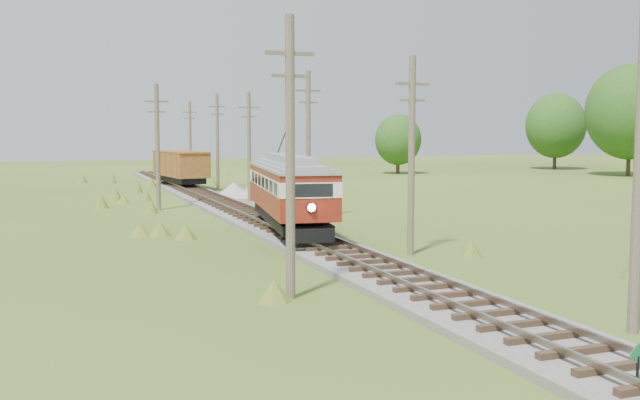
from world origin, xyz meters
name	(u,v)px	position (x,y,z in m)	size (l,w,h in m)	color
railbed_main	(245,214)	(0.00, 34.00, 0.19)	(3.60, 96.00, 0.57)	#605B54
switch_marker	(638,364)	(-0.20, 1.50, 0.63)	(0.45, 0.06, 1.08)	black
streetcar	(289,187)	(0.00, 24.92, 2.56)	(4.56, 12.08, 5.46)	black
gondola	(181,166)	(0.00, 57.62, 2.18)	(4.07, 9.30, 2.99)	black
gravel_pile	(236,190)	(2.76, 47.44, 0.57)	(3.32, 3.52, 1.21)	gray
utility_pole_r_1	(639,169)	(3.10, 5.00, 4.40)	(0.30, 0.30, 8.80)	brown
utility_pole_r_2	(412,153)	(3.30, 18.00, 4.42)	(1.60, 0.30, 8.60)	brown
utility_pole_r_3	(308,144)	(3.20, 31.00, 4.63)	(1.60, 0.30, 9.00)	brown
utility_pole_r_4	(249,145)	(3.00, 44.00, 4.32)	(1.60, 0.30, 8.40)	brown
utility_pole_r_5	(217,140)	(3.40, 57.00, 4.58)	(1.60, 0.30, 8.90)	brown
utility_pole_r_6	(190,140)	(3.20, 70.00, 4.47)	(1.60, 0.30, 8.70)	brown
utility_pole_l_a	(290,155)	(-4.20, 12.00, 4.63)	(1.60, 0.30, 9.00)	brown
utility_pole_l_b	(158,145)	(-4.50, 40.00, 4.42)	(1.60, 0.30, 8.60)	brown
tree_right_4	(630,112)	(54.00, 58.00, 7.75)	(10.50, 10.50, 13.53)	#38281C
tree_right_5	(556,126)	(56.00, 74.00, 6.19)	(8.40, 8.40, 10.82)	#38281C
tree_mid_b	(398,140)	(30.00, 72.00, 4.33)	(5.88, 5.88, 7.57)	#38281C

